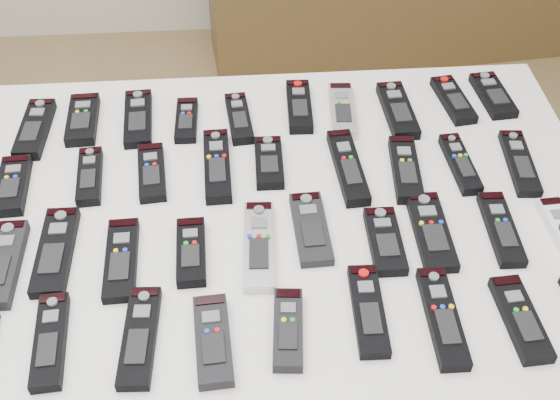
{
  "coord_description": "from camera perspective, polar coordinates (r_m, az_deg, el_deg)",
  "views": [
    {
      "loc": [
        0.04,
        -0.89,
        1.73
      ],
      "look_at": [
        0.1,
        0.04,
        0.8
      ],
      "focal_mm": 45.0,
      "sensor_mm": 36.0,
      "label": 1
    }
  ],
  "objects": [
    {
      "name": "remote_15",
      "position": [
        1.41,
        5.54,
        2.69
      ],
      "size": [
        0.06,
        0.21,
        0.02
      ],
      "primitive_type": "cube",
      "rotation": [
        0.0,
        0.0,
        0.06
      ],
      "color": "black",
      "rests_on": "table"
    },
    {
      "name": "remote_19",
      "position": [
        1.32,
        -21.68,
        -4.84
      ],
      "size": [
        0.06,
        0.19,
        0.02
      ],
      "primitive_type": "cube",
      "rotation": [
        0.0,
        0.0,
        0.0
      ],
      "color": "black",
      "rests_on": "table"
    },
    {
      "name": "remote_9",
      "position": [
        1.66,
        16.93,
        8.15
      ],
      "size": [
        0.07,
        0.16,
        0.02
      ],
      "primitive_type": "cube",
      "rotation": [
        0.0,
        0.0,
        0.08
      ],
      "color": "black",
      "rests_on": "table"
    },
    {
      "name": "remote_8",
      "position": [
        1.62,
        13.9,
        7.9
      ],
      "size": [
        0.07,
        0.17,
        0.02
      ],
      "primitive_type": "cube",
      "rotation": [
        0.0,
        0.0,
        0.13
      ],
      "color": "black",
      "rests_on": "table"
    },
    {
      "name": "remote_34",
      "position": [
        1.17,
        7.19,
        -8.87
      ],
      "size": [
        0.05,
        0.18,
        0.02
      ],
      "primitive_type": "cube",
      "rotation": [
        0.0,
        0.0,
        -0.03
      ],
      "color": "black",
      "rests_on": "table"
    },
    {
      "name": "remote_27",
      "position": [
        1.34,
        17.53,
        -2.24
      ],
      "size": [
        0.05,
        0.18,
        0.02
      ],
      "primitive_type": "cube",
      "rotation": [
        0.0,
        0.0,
        -0.03
      ],
      "color": "black",
      "rests_on": "table"
    },
    {
      "name": "remote_10",
      "position": [
        1.46,
        -20.9,
        1.11
      ],
      "size": [
        0.06,
        0.16,
        0.02
      ],
      "primitive_type": "cube",
      "rotation": [
        0.0,
        0.0,
        0.06
      ],
      "color": "black",
      "rests_on": "table"
    },
    {
      "name": "remote_36",
      "position": [
        1.22,
        18.97,
        -9.11
      ],
      "size": [
        0.06,
        0.17,
        0.02
      ],
      "primitive_type": "cube",
      "rotation": [
        0.0,
        0.0,
        0.06
      ],
      "color": "black",
      "rests_on": "table"
    },
    {
      "name": "remote_18",
      "position": [
        1.49,
        18.9,
        2.89
      ],
      "size": [
        0.06,
        0.19,
        0.02
      ],
      "primitive_type": "cube",
      "rotation": [
        0.0,
        0.0,
        -0.09
      ],
      "color": "black",
      "rests_on": "table"
    },
    {
      "name": "remote_20",
      "position": [
        1.31,
        -17.78,
        -3.97
      ],
      "size": [
        0.06,
        0.2,
        0.02
      ],
      "primitive_type": "cube",
      "rotation": [
        0.0,
        0.0,
        -0.01
      ],
      "color": "black",
      "rests_on": "table"
    },
    {
      "name": "remote_3",
      "position": [
        1.53,
        -7.61,
        6.45
      ],
      "size": [
        0.05,
        0.14,
        0.02
      ],
      "primitive_type": "cube",
      "rotation": [
        0.0,
        0.0,
        -0.02
      ],
      "color": "black",
      "rests_on": "table"
    },
    {
      "name": "remote_4",
      "position": [
        1.52,
        -3.34,
        6.64
      ],
      "size": [
        0.06,
        0.16,
        0.02
      ],
      "primitive_type": "cube",
      "rotation": [
        0.0,
        0.0,
        0.09
      ],
      "color": "black",
      "rests_on": "table"
    },
    {
      "name": "remote_1",
      "position": [
        1.58,
        -15.74,
        6.32
      ],
      "size": [
        0.07,
        0.16,
        0.02
      ],
      "primitive_type": "cube",
      "rotation": [
        0.0,
        0.0,
        0.04
      ],
      "color": "black",
      "rests_on": "table"
    },
    {
      "name": "remote_5",
      "position": [
        1.55,
        1.58,
        7.62
      ],
      "size": [
        0.06,
        0.17,
        0.02
      ],
      "primitive_type": "cube",
      "rotation": [
        0.0,
        0.0,
        -0.04
      ],
      "color": "black",
      "rests_on": "table"
    },
    {
      "name": "remote_26",
      "position": [
        1.31,
        12.19,
        -2.51
      ],
      "size": [
        0.06,
        0.19,
        0.02
      ],
      "primitive_type": "cube",
      "rotation": [
        0.0,
        0.0,
        -0.01
      ],
      "color": "black",
      "rests_on": "table"
    },
    {
      "name": "remote_23",
      "position": [
        1.26,
        -1.72,
        -3.71
      ],
      "size": [
        0.06,
        0.21,
        0.02
      ],
      "primitive_type": "cube",
      "rotation": [
        0.0,
        0.0,
        -0.05
      ],
      "color": "#B7B7BC",
      "rests_on": "table"
    },
    {
      "name": "remote_33",
      "position": [
        1.14,
        0.66,
        -10.45
      ],
      "size": [
        0.06,
        0.15,
        0.02
      ],
      "primitive_type": "cube",
      "rotation": [
        0.0,
        0.0,
        -0.09
      ],
      "color": "black",
      "rests_on": "table"
    },
    {
      "name": "remote_11",
      "position": [
        1.43,
        -15.21,
        1.89
      ],
      "size": [
        0.06,
        0.16,
        0.02
      ],
      "primitive_type": "cube",
      "rotation": [
        0.0,
        0.0,
        0.07
      ],
      "color": "black",
      "rests_on": "table"
    },
    {
      "name": "remote_6",
      "position": [
        1.55,
        5.08,
        7.23
      ],
      "size": [
        0.06,
        0.18,
        0.02
      ],
      "primitive_type": "cube",
      "rotation": [
        0.0,
        0.0,
        -0.07
      ],
      "color": "#B7B7BC",
      "rests_on": "table"
    },
    {
      "name": "remote_17",
      "position": [
        1.46,
        14.43,
        2.88
      ],
      "size": [
        0.05,
        0.17,
        0.02
      ],
      "primitive_type": "cube",
      "rotation": [
        0.0,
        0.0,
        0.06
      ],
      "color": "black",
      "rests_on": "table"
    },
    {
      "name": "remote_0",
      "position": [
        1.58,
        -19.3,
        5.48
      ],
      "size": [
        0.06,
        0.18,
        0.02
      ],
      "primitive_type": "cube",
      "rotation": [
        0.0,
        0.0,
        -0.04
      ],
      "color": "black",
      "rests_on": "table"
    },
    {
      "name": "remote_21",
      "position": [
        1.27,
        -12.77,
        -4.72
      ],
      "size": [
        0.06,
        0.18,
        0.02
      ],
      "primitive_type": "cube",
      "rotation": [
        0.0,
        0.0,
        0.03
      ],
      "color": "black",
      "rests_on": "table"
    },
    {
      "name": "remote_12",
      "position": [
        1.41,
        -10.38,
        2.22
      ],
      "size": [
        0.07,
        0.16,
        0.02
      ],
      "primitive_type": "cube",
      "rotation": [
        0.0,
        0.0,
        0.09
      ],
      "color": "black",
      "rests_on": "table"
    },
    {
      "name": "remote_31",
      "position": [
        1.16,
        -11.33,
        -10.83
      ],
      "size": [
        0.06,
        0.19,
        0.02
      ],
      "primitive_type": "cube",
      "rotation": [
        0.0,
        0.0,
        -0.05
      ],
      "color": "black",
      "rests_on": "table"
    },
    {
      "name": "remote_35",
      "position": [
        1.19,
        13.06,
        -9.27
      ],
      "size": [
        0.05,
        0.19,
        0.02
      ],
      "primitive_type": "cube",
      "rotation": [
        0.0,
        0.0,
        -0.01
      ],
      "color": "black",
      "rests_on": "table"
    },
    {
      "name": "remote_25",
      "position": [
        1.28,
        8.53,
        -3.31
      ],
      "size": [
        0.06,
        0.15,
        0.02
      ],
      "primitive_type": "cube",
      "rotation": [
        0.0,
        0.0,
        -0.01
      ],
      "color": "black",
      "rests_on": "table"
    },
    {
      "name": "remote_7",
      "position": [
        1.56,
        9.54,
        7.21
      ],
      "size": [
        0.06,
        0.19,
        0.02
      ],
      "primitive_type": "cube",
      "rotation": [
        0.0,
        0.0,
        0.04
      ],
      "color": "black",
      "rests_on": "table"
    },
    {
      "name": "remote_16",
      "position": [
        1.42,
        10.16,
        2.49
      ],
      "size": [
        0.07,
        0.18,
        0.02
      ],
      "primitive_type": "cube",
      "rotation": [
        0.0,
        0.0,
        -0.08
      ],
      "color": "black",
      "rests_on": "table"
    },
    {
      "name": "remote_32",
      "position": [
        1.14,
        -5.47,
        -11.28
      ],
      "size": [
        0.07,
        0.17,
        0.02
      ],
      "primitive_type": "cube",
      "rotation": [
        0.0,
        0.0,
        0.06
      ],
      "color": "black",
      "rests_on": "table"
    },
    {
      "name": "remote_22",
      "position": [
        1.25,
        -7.24,
        -4.2
      ],
      "size": [
        0.05,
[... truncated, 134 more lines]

